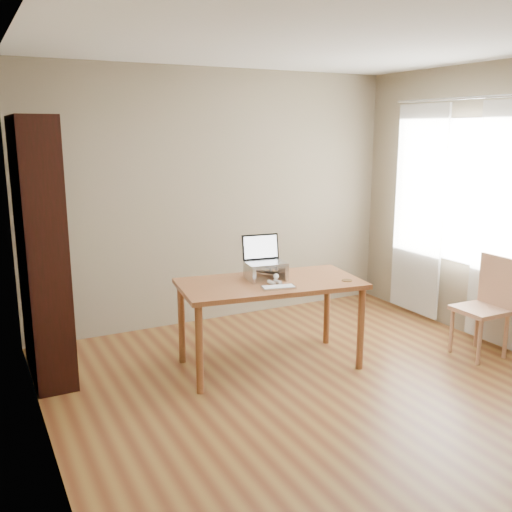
{
  "coord_description": "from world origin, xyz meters",
  "views": [
    {
      "loc": [
        -2.35,
        -3.18,
        1.99
      ],
      "look_at": [
        -0.28,
        0.85,
        0.99
      ],
      "focal_mm": 40.0,
      "sensor_mm": 36.0,
      "label": 1
    }
  ],
  "objects": [
    {
      "name": "curtains",
      "position": [
        1.92,
        0.8,
        1.17
      ],
      "size": [
        0.03,
        1.9,
        2.25
      ],
      "color": "white",
      "rests_on": "ground"
    },
    {
      "name": "chair",
      "position": [
        1.71,
        0.2,
        0.48
      ],
      "size": [
        0.4,
        0.4,
        0.9
      ],
      "rotation": [
        0.0,
        0.0,
        -0.01
      ],
      "color": "tan",
      "rests_on": "ground"
    },
    {
      "name": "cat",
      "position": [
        -0.14,
        0.98,
        0.82
      ],
      "size": [
        0.25,
        0.48,
        0.15
      ],
      "rotation": [
        0.0,
        0.0,
        0.02
      ],
      "color": "#423C33",
      "rests_on": "desk"
    },
    {
      "name": "coaster",
      "position": [
        0.45,
        0.59,
        0.75
      ],
      "size": [
        0.09,
        0.09,
        0.01
      ],
      "primitive_type": "cylinder",
      "color": "brown",
      "rests_on": "desk"
    },
    {
      "name": "keyboard",
      "position": [
        -0.18,
        0.65,
        0.76
      ],
      "size": [
        0.29,
        0.17,
        0.02
      ],
      "rotation": [
        0.0,
        0.0,
        -0.22
      ],
      "color": "silver",
      "rests_on": "desk"
    },
    {
      "name": "desk",
      "position": [
        -0.13,
        0.87,
        0.66
      ],
      "size": [
        1.6,
        0.96,
        0.75
      ],
      "rotation": [
        0.0,
        0.0,
        -0.14
      ],
      "color": "brown",
      "rests_on": "ground"
    },
    {
      "name": "bookshelf",
      "position": [
        -1.83,
        1.55,
        1.05
      ],
      "size": [
        0.3,
        0.9,
        2.1
      ],
      "color": "black",
      "rests_on": "ground"
    },
    {
      "name": "room",
      "position": [
        0.03,
        0.01,
        1.3
      ],
      "size": [
        4.04,
        4.54,
        2.64
      ],
      "color": "#5D3018",
      "rests_on": "ground"
    },
    {
      "name": "laptop",
      "position": [
        -0.13,
        1.0,
        0.94
      ],
      "size": [
        0.36,
        0.32,
        0.23
      ],
      "rotation": [
        0.0,
        0.0,
        -0.14
      ],
      "color": "silver",
      "rests_on": "laptop_stand"
    },
    {
      "name": "laptop_stand",
      "position": [
        -0.13,
        0.95,
        0.83
      ],
      "size": [
        0.32,
        0.25,
        0.13
      ],
      "rotation": [
        0.0,
        0.0,
        -0.14
      ],
      "color": "silver",
      "rests_on": "desk"
    }
  ]
}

